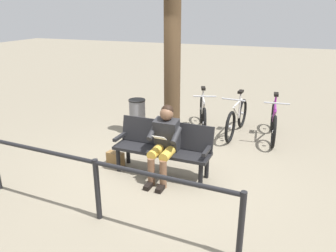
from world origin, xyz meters
TOP-DOWN VIEW (x-y plane):
  - ground_plane at (0.00, 0.00)m, footprint 40.00×40.00m
  - bench at (0.01, -0.06)m, footprint 1.61×0.53m
  - person_reading at (-0.08, 0.11)m, footprint 0.50×0.77m
  - handbag at (0.89, -0.01)m, footprint 0.31×0.17m
  - tree_trunk at (0.37, -1.49)m, footprint 0.33×0.33m
  - litter_bin at (1.20, -1.57)m, footprint 0.36×0.36m
  - bicycle_silver at (-1.60, -2.29)m, footprint 0.48×1.68m
  - bicycle_red at (-0.84, -2.26)m, footprint 0.48×1.68m
  - bicycle_green at (-0.08, -2.29)m, footprint 0.64×1.62m
  - railing_fence at (0.33, 1.43)m, footprint 3.74×0.31m

SIDE VIEW (x-z plane):
  - ground_plane at x=0.00m, z-range 0.00..0.00m
  - handbag at x=0.89m, z-range 0.00..0.24m
  - bicycle_silver at x=-1.60m, z-range -0.11..0.83m
  - bicycle_red at x=-0.84m, z-range -0.11..0.83m
  - bicycle_green at x=-0.08m, z-range -0.11..0.83m
  - litter_bin at x=1.20m, z-range 0.00..0.77m
  - bench at x=0.01m, z-range 0.07..0.94m
  - railing_fence at x=0.33m, z-range 0.18..1.03m
  - person_reading at x=-0.08m, z-range 0.06..1.27m
  - tree_trunk at x=0.37m, z-range 0.00..3.15m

